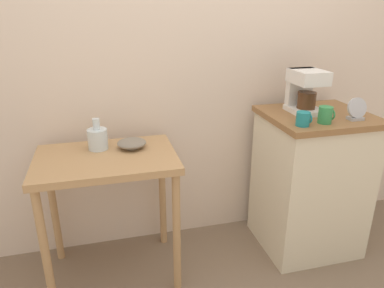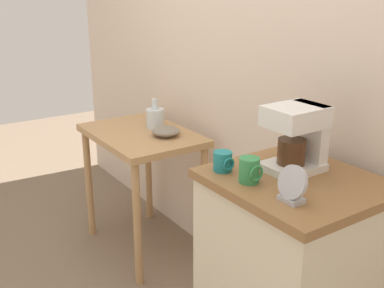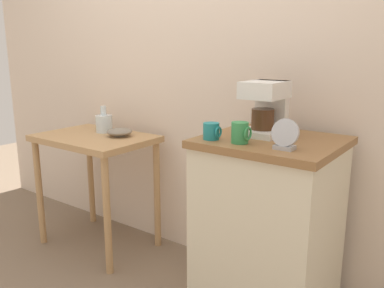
{
  "view_description": "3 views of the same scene",
  "coord_description": "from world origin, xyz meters",
  "px_view_note": "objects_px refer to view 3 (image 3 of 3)",
  "views": [
    {
      "loc": [
        -0.57,
        -1.86,
        1.55
      ],
      "look_at": [
        -0.1,
        -0.04,
        0.82
      ],
      "focal_mm": 33.78,
      "sensor_mm": 36.0,
      "label": 1
    },
    {
      "loc": [
        1.87,
        -1.26,
        1.63
      ],
      "look_at": [
        0.08,
        -0.05,
        0.9
      ],
      "focal_mm": 44.58,
      "sensor_mm": 36.0,
      "label": 2
    },
    {
      "loc": [
        1.51,
        -1.72,
        1.34
      ],
      "look_at": [
        0.3,
        -0.07,
        0.86
      ],
      "focal_mm": 38.0,
      "sensor_mm": 36.0,
      "label": 3
    }
  ],
  "objects_px": {
    "bowl_stoneware": "(119,132)",
    "glass_carafe_vase": "(104,123)",
    "table_clock": "(285,136)",
    "mug_tall_green": "(240,133)",
    "mug_dark_teal": "(212,131)",
    "coffee_maker": "(266,106)"
  },
  "relations": [
    {
      "from": "bowl_stoneware",
      "to": "glass_carafe_vase",
      "type": "xyz_separation_m",
      "value": [
        -0.19,
        0.04,
        0.03
      ]
    },
    {
      "from": "glass_carafe_vase",
      "to": "table_clock",
      "type": "xyz_separation_m",
      "value": [
        1.45,
        -0.3,
        0.14
      ]
    },
    {
      "from": "mug_tall_green",
      "to": "mug_dark_teal",
      "type": "xyz_separation_m",
      "value": [
        -0.14,
        -0.01,
        -0.01
      ]
    },
    {
      "from": "mug_tall_green",
      "to": "glass_carafe_vase",
      "type": "bearing_deg",
      "value": 166.1
    },
    {
      "from": "mug_dark_teal",
      "to": "table_clock",
      "type": "height_order",
      "value": "table_clock"
    },
    {
      "from": "glass_carafe_vase",
      "to": "coffee_maker",
      "type": "bearing_deg",
      "value": -3.08
    },
    {
      "from": "glass_carafe_vase",
      "to": "mug_tall_green",
      "type": "xyz_separation_m",
      "value": [
        1.24,
        -0.31,
        0.13
      ]
    },
    {
      "from": "coffee_maker",
      "to": "table_clock",
      "type": "xyz_separation_m",
      "value": [
        0.2,
        -0.23,
        -0.08
      ]
    },
    {
      "from": "table_clock",
      "to": "bowl_stoneware",
      "type": "bearing_deg",
      "value": 168.27
    },
    {
      "from": "bowl_stoneware",
      "to": "coffee_maker",
      "type": "bearing_deg",
      "value": -1.66
    },
    {
      "from": "coffee_maker",
      "to": "table_clock",
      "type": "height_order",
      "value": "coffee_maker"
    },
    {
      "from": "table_clock",
      "to": "mug_tall_green",
      "type": "bearing_deg",
      "value": -177.45
    },
    {
      "from": "coffee_maker",
      "to": "mug_dark_teal",
      "type": "distance_m",
      "value": 0.31
    },
    {
      "from": "mug_tall_green",
      "to": "mug_dark_teal",
      "type": "bearing_deg",
      "value": -175.2
    },
    {
      "from": "bowl_stoneware",
      "to": "glass_carafe_vase",
      "type": "height_order",
      "value": "glass_carafe_vase"
    },
    {
      "from": "glass_carafe_vase",
      "to": "mug_dark_teal",
      "type": "distance_m",
      "value": 1.15
    },
    {
      "from": "bowl_stoneware",
      "to": "coffee_maker",
      "type": "distance_m",
      "value": 1.09
    },
    {
      "from": "glass_carafe_vase",
      "to": "mug_dark_teal",
      "type": "relative_size",
      "value": 2.21
    },
    {
      "from": "bowl_stoneware",
      "to": "table_clock",
      "type": "distance_m",
      "value": 1.3
    },
    {
      "from": "coffee_maker",
      "to": "mug_tall_green",
      "type": "height_order",
      "value": "coffee_maker"
    },
    {
      "from": "coffee_maker",
      "to": "glass_carafe_vase",
      "type": "bearing_deg",
      "value": 176.92
    },
    {
      "from": "glass_carafe_vase",
      "to": "table_clock",
      "type": "distance_m",
      "value": 1.49
    }
  ]
}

